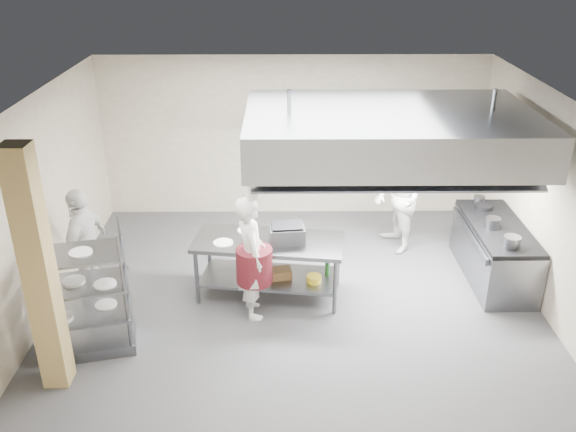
{
  "coord_description": "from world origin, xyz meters",
  "views": [
    {
      "loc": [
        -0.19,
        -7.77,
        4.93
      ],
      "look_at": [
        -0.12,
        0.2,
        1.21
      ],
      "focal_mm": 38.0,
      "sensor_mm": 36.0,
      "label": 1
    }
  ],
  "objects_px": {
    "chef_head": "(251,257)",
    "stockpot": "(493,223)",
    "island": "(269,268)",
    "cooking_range": "(494,253)",
    "chef_plating": "(85,246)",
    "chef_line": "(398,199)",
    "pass_rack": "(83,291)",
    "griddle": "(287,234)"
  },
  "relations": [
    {
      "from": "chef_head",
      "to": "griddle",
      "type": "bearing_deg",
      "value": -61.8
    },
    {
      "from": "chef_head",
      "to": "stockpot",
      "type": "bearing_deg",
      "value": -90.12
    },
    {
      "from": "island",
      "to": "griddle",
      "type": "height_order",
      "value": "griddle"
    },
    {
      "from": "pass_rack",
      "to": "chef_head",
      "type": "bearing_deg",
      "value": 7.57
    },
    {
      "from": "cooking_range",
      "to": "chef_head",
      "type": "xyz_separation_m",
      "value": [
        -3.71,
        -0.97,
        0.48
      ]
    },
    {
      "from": "pass_rack",
      "to": "chef_line",
      "type": "xyz_separation_m",
      "value": [
        4.42,
        2.72,
        0.07
      ]
    },
    {
      "from": "island",
      "to": "stockpot",
      "type": "height_order",
      "value": "stockpot"
    },
    {
      "from": "chef_plating",
      "to": "cooking_range",
      "type": "bearing_deg",
      "value": 107.44
    },
    {
      "from": "pass_rack",
      "to": "chef_plating",
      "type": "bearing_deg",
      "value": 91.85
    },
    {
      "from": "griddle",
      "to": "stockpot",
      "type": "relative_size",
      "value": 2.16
    },
    {
      "from": "chef_head",
      "to": "chef_line",
      "type": "height_order",
      "value": "chef_line"
    },
    {
      "from": "stockpot",
      "to": "chef_line",
      "type": "bearing_deg",
      "value": 139.56
    },
    {
      "from": "island",
      "to": "chef_line",
      "type": "relative_size",
      "value": 1.16
    },
    {
      "from": "griddle",
      "to": "chef_line",
      "type": "bearing_deg",
      "value": 33.61
    },
    {
      "from": "chef_line",
      "to": "chef_head",
      "type": "bearing_deg",
      "value": -63.21
    },
    {
      "from": "island",
      "to": "cooking_range",
      "type": "height_order",
      "value": "island"
    },
    {
      "from": "chef_head",
      "to": "cooking_range",
      "type": "bearing_deg",
      "value": -89.41
    },
    {
      "from": "island",
      "to": "cooking_range",
      "type": "xyz_separation_m",
      "value": [
        3.48,
        0.49,
        -0.04
      ]
    },
    {
      "from": "island",
      "to": "chef_head",
      "type": "distance_m",
      "value": 0.69
    },
    {
      "from": "island",
      "to": "chef_head",
      "type": "xyz_separation_m",
      "value": [
        -0.23,
        -0.48,
        0.44
      ]
    },
    {
      "from": "pass_rack",
      "to": "chef_plating",
      "type": "distance_m",
      "value": 1.17
    },
    {
      "from": "chef_line",
      "to": "griddle",
      "type": "xyz_separation_m",
      "value": [
        -1.85,
        -1.5,
        0.11
      ]
    },
    {
      "from": "cooking_range",
      "to": "chef_plating",
      "type": "height_order",
      "value": "chef_plating"
    },
    {
      "from": "chef_plating",
      "to": "stockpot",
      "type": "height_order",
      "value": "chef_plating"
    },
    {
      "from": "chef_plating",
      "to": "griddle",
      "type": "bearing_deg",
      "value": 103.41
    },
    {
      "from": "pass_rack",
      "to": "stockpot",
      "type": "xyz_separation_m",
      "value": [
        5.66,
        1.67,
        0.12
      ]
    },
    {
      "from": "island",
      "to": "chef_head",
      "type": "height_order",
      "value": "chef_head"
    },
    {
      "from": "chef_plating",
      "to": "chef_line",
      "type": "bearing_deg",
      "value": 120.28
    },
    {
      "from": "stockpot",
      "to": "chef_head",
      "type": "bearing_deg",
      "value": -166.01
    },
    {
      "from": "chef_head",
      "to": "griddle",
      "type": "distance_m",
      "value": 0.68
    },
    {
      "from": "chef_plating",
      "to": "griddle",
      "type": "height_order",
      "value": "chef_plating"
    },
    {
      "from": "pass_rack",
      "to": "stockpot",
      "type": "relative_size",
      "value": 7.54
    },
    {
      "from": "pass_rack",
      "to": "chef_head",
      "type": "distance_m",
      "value": 2.22
    },
    {
      "from": "griddle",
      "to": "stockpot",
      "type": "height_order",
      "value": "griddle"
    },
    {
      "from": "chef_line",
      "to": "griddle",
      "type": "distance_m",
      "value": 2.39
    },
    {
      "from": "island",
      "to": "cooking_range",
      "type": "bearing_deg",
      "value": 15.87
    },
    {
      "from": "island",
      "to": "chef_plating",
      "type": "relative_size",
      "value": 1.21
    },
    {
      "from": "chef_line",
      "to": "chef_plating",
      "type": "height_order",
      "value": "chef_line"
    },
    {
      "from": "cooking_range",
      "to": "chef_head",
      "type": "relative_size",
      "value": 1.11
    },
    {
      "from": "chef_line",
      "to": "chef_plating",
      "type": "relative_size",
      "value": 1.04
    },
    {
      "from": "chef_plating",
      "to": "stockpot",
      "type": "bearing_deg",
      "value": 106.8
    },
    {
      "from": "chef_head",
      "to": "stockpot",
      "type": "distance_m",
      "value": 3.69
    }
  ]
}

